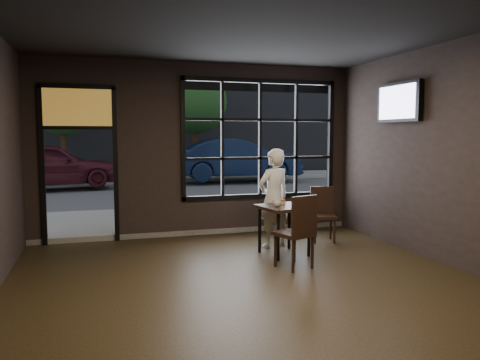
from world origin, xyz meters
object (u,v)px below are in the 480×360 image
object	(u,v)px
chair_near	(294,231)
man	(274,198)
navy_car	(237,159)
cafe_table	(284,230)

from	to	relation	value
chair_near	man	bearing A→B (deg)	-117.52
man	navy_car	distance (m)	10.79
cafe_table	man	xyz separation A→B (m)	(0.02, 0.51, 0.44)
cafe_table	navy_car	size ratio (longest dim) A/B	0.16
cafe_table	chair_near	distance (m)	0.76
cafe_table	navy_car	bearing A→B (deg)	67.02
cafe_table	chair_near	world-z (taller)	chair_near
cafe_table	man	bearing A→B (deg)	77.31
man	cafe_table	bearing A→B (deg)	70.42
chair_near	man	world-z (taller)	man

